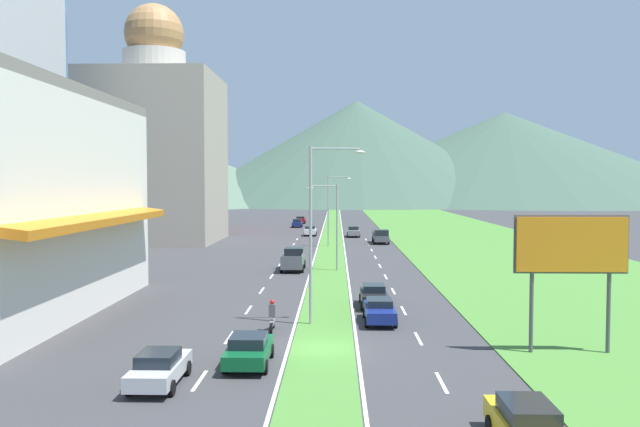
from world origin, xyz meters
The scene contains 45 objects.
ground_plane centered at (0.00, 0.00, 0.00)m, with size 600.00×600.00×0.00m, color #38383A.
grass_median centered at (0.00, 60.00, 0.03)m, with size 3.20×240.00×0.06m, color #477F33.
grass_verge_right centered at (20.60, 60.00, 0.03)m, with size 24.00×240.00×0.06m, color #477F33.
lane_dash_left_2 centered at (-5.10, -5.11, 0.01)m, with size 0.16×2.80×0.01m, color silver.
lane_dash_left_3 centered at (-5.10, 2.34, 0.01)m, with size 0.16×2.80×0.01m, color silver.
lane_dash_left_4 centered at (-5.10, 9.79, 0.01)m, with size 0.16×2.80×0.01m, color silver.
lane_dash_left_5 centered at (-5.10, 17.23, 0.01)m, with size 0.16×2.80×0.01m, color silver.
lane_dash_left_6 centered at (-5.10, 24.68, 0.01)m, with size 0.16×2.80×0.01m, color silver.
lane_dash_left_7 centered at (-5.10, 32.13, 0.01)m, with size 0.16×2.80×0.01m, color silver.
lane_dash_left_8 centered at (-5.10, 39.57, 0.01)m, with size 0.16×2.80×0.01m, color silver.
lane_dash_left_9 centered at (-5.10, 47.02, 0.01)m, with size 0.16×2.80×0.01m, color silver.
lane_dash_left_10 centered at (-5.10, 54.47, 0.01)m, with size 0.16×2.80×0.01m, color silver.
lane_dash_left_11 centered at (-5.10, 61.91, 0.01)m, with size 0.16×2.80×0.01m, color silver.
lane_dash_right_2 centered at (5.10, -5.11, 0.01)m, with size 0.16×2.80×0.01m, color silver.
lane_dash_right_3 centered at (5.10, 2.34, 0.01)m, with size 0.16×2.80×0.01m, color silver.
lane_dash_right_4 centered at (5.10, 9.79, 0.01)m, with size 0.16×2.80×0.01m, color silver.
lane_dash_right_5 centered at (5.10, 17.23, 0.01)m, with size 0.16×2.80×0.01m, color silver.
lane_dash_right_6 centered at (5.10, 24.68, 0.01)m, with size 0.16×2.80×0.01m, color silver.
lane_dash_right_7 centered at (5.10, 32.13, 0.01)m, with size 0.16×2.80×0.01m, color silver.
lane_dash_right_8 centered at (5.10, 39.57, 0.01)m, with size 0.16×2.80×0.01m, color silver.
lane_dash_right_9 centered at (5.10, 47.02, 0.01)m, with size 0.16×2.80×0.01m, color silver.
lane_dash_right_10 centered at (5.10, 54.47, 0.01)m, with size 0.16×2.80×0.01m, color silver.
lane_dash_right_11 centered at (5.10, 61.91, 0.01)m, with size 0.16×2.80×0.01m, color silver.
edge_line_median_left centered at (-1.75, 60.00, 0.01)m, with size 0.16×240.00×0.01m, color silver.
edge_line_median_right centered at (1.75, 60.00, 0.01)m, with size 0.16×240.00×0.01m, color silver.
domed_building centered at (-25.07, 58.29, 13.45)m, with size 17.65×17.65×33.56m.
midrise_colored centered at (-29.25, 80.41, 12.10)m, with size 17.32×17.32×24.21m, color #D83847.
hill_far_left centered at (-94.61, 229.81, 18.33)m, with size 177.99×177.99×36.66m, color #516B56.
hill_far_center centered at (9.40, 237.47, 21.54)m, with size 150.91×150.91×43.08m, color #3D5647.
hill_far_right centered at (75.46, 251.99, 19.84)m, with size 188.78×188.78×39.67m, color #3D5647.
street_lamp_near centered at (-0.50, 5.58, 6.01)m, with size 3.26×0.51×10.52m.
street_lamp_mid centered at (0.42, 28.41, 4.80)m, with size 2.91×0.38×8.24m.
street_lamp_far centered at (-0.01, 51.28, 5.35)m, with size 3.03×0.42×9.28m.
billboard_roadside centered at (12.11, -0.47, 5.10)m, with size 5.54×0.28×6.81m.
car_0 centered at (-6.66, 87.26, 0.79)m, with size 1.87×4.02×1.56m.
car_1 centered at (-6.63, 98.15, 0.77)m, with size 2.00×4.04×1.48m.
car_2 centered at (-3.32, -2.82, 0.74)m, with size 2.00×4.28×1.44m.
car_3 centered at (3.27, 6.20, 0.74)m, with size 1.88×4.25×1.42m.
car_4 centered at (-6.63, -5.75, 0.74)m, with size 1.90×4.31×1.45m.
car_5 centered at (3.22, 11.08, 0.76)m, with size 1.87×4.15×1.49m.
car_6 centered at (3.36, 66.39, 0.82)m, with size 1.97×4.45×1.63m.
car_8 centered at (-3.41, 68.24, 0.80)m, with size 1.92×4.08×1.56m.
pickup_truck_0 centered at (-3.43, 28.99, 0.98)m, with size 2.18×5.40×2.00m.
pickup_truck_1 centered at (6.84, 55.62, 0.98)m, with size 2.18×5.40×2.00m.
motorcycle_rider centered at (-2.93, 3.90, 0.75)m, with size 0.36×2.00×1.80m.
Camera 1 is at (0.66, -31.27, 8.37)m, focal length 35.43 mm.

